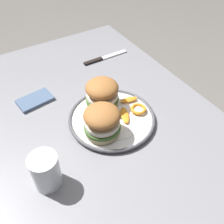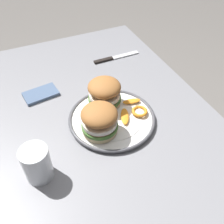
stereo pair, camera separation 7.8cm
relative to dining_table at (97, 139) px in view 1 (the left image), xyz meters
The scene contains 11 objects.
ground_plane 0.61m from the dining_table, ahead, with size 8.00×8.00×0.00m, color slate.
dining_table is the anchor object (origin of this frame).
dinner_plate 0.13m from the dining_table, 124.27° to the right, with size 0.30×0.30×0.02m.
sandwich_half_left 0.19m from the dining_table, 169.73° to the left, with size 0.16×0.16×0.10m.
sandwich_half_right 0.19m from the dining_table, 51.81° to the right, with size 0.16×0.16×0.10m.
orange_peel_curled 0.20m from the dining_table, 110.43° to the right, with size 0.07×0.07×0.01m.
orange_peel_strip_long 0.19m from the dining_table, 87.65° to the right, with size 0.04×0.07×0.01m.
orange_peel_strip_short 0.16m from the dining_table, 121.12° to the right, with size 0.08×0.06×0.01m.
drinking_glass 0.31m from the dining_table, 122.62° to the left, with size 0.08×0.08×0.11m.
table_knife 0.40m from the dining_table, 33.69° to the right, with size 0.02×0.22×0.01m.
folded_napkin 0.27m from the dining_table, 36.04° to the left, with size 0.13×0.08×0.01m, color slate.
Camera 1 is at (-0.56, 0.28, 1.37)m, focal length 41.16 mm.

